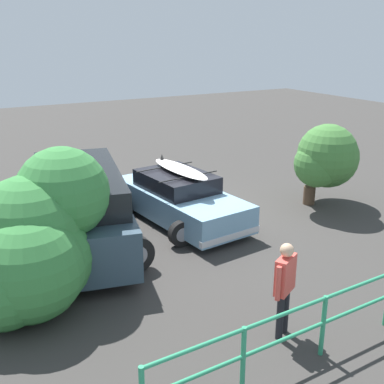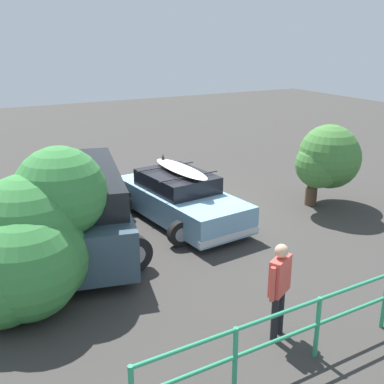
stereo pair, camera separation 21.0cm
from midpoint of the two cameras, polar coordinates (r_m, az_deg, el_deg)
ground_plane at (r=12.60m, az=-1.69°, el=-2.89°), size 44.00×44.00×0.02m
sedan_car at (r=12.09m, az=-1.98°, el=-0.76°), size 2.50×4.20×1.51m
suv_car at (r=10.77m, az=-13.82°, el=-1.86°), size 3.29×5.15×1.80m
person_bystander at (r=7.58m, az=10.15°, el=-10.42°), size 0.55×0.37×1.59m
bush_near_left at (r=13.36m, az=15.07°, el=3.94°), size 2.25×2.10×2.34m
bush_near_right at (r=8.64m, az=-18.79°, el=-5.53°), size 2.85×2.59×2.73m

